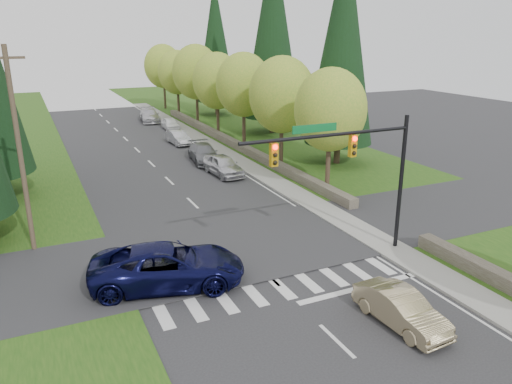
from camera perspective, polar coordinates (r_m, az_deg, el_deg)
ground at (r=19.50m, az=7.51°, el=-15.00°), size 120.00×120.00×0.00m
grass_east at (r=41.60m, az=8.03°, el=3.13°), size 14.00×110.00×0.06m
cross_street at (r=25.74m, az=-2.05°, el=-6.26°), size 120.00×8.00×0.10m
sidewalk_east at (r=40.45m, az=-0.81°, el=2.93°), size 1.80×80.00×0.13m
curb_east at (r=40.12m, az=-1.92°, el=2.80°), size 0.20×80.00×0.13m
stone_wall_north at (r=48.19m, az=-2.88°, el=5.72°), size 0.70×40.00×0.70m
traffic_signal at (r=23.26m, az=11.24°, el=3.76°), size 8.70×0.37×6.80m
utility_pole at (r=26.22m, az=-25.40°, el=4.30°), size 1.60×0.24×10.00m
decid_tree_0 at (r=33.51m, az=8.51°, el=9.26°), size 4.80×4.80×8.37m
decid_tree_1 at (r=39.51m, az=3.00°, el=11.02°), size 5.20×5.20×8.80m
decid_tree_2 at (r=45.68m, az=-1.42°, el=12.15°), size 5.00×5.00×8.82m
decid_tree_3 at (r=52.20m, az=-4.47°, el=12.54°), size 5.00×5.00×8.55m
decid_tree_4 at (r=58.78m, az=-6.87°, el=13.46°), size 5.40×5.40×9.18m
decid_tree_5 at (r=65.43m, az=-9.01°, el=13.35°), size 4.80×4.80×8.30m
decid_tree_6 at (r=72.16m, az=-10.56°, el=13.95°), size 5.20×5.20×8.86m
conifer_e_a at (r=40.81m, az=9.88°, el=16.64°), size 5.44×5.44×17.80m
conifer_e_b at (r=53.39m, az=1.93°, el=18.21°), size 6.12×6.12×19.80m
conifer_e_c at (r=65.84m, az=-4.65°, el=16.81°), size 5.10×5.10×16.80m
sedan_champagne at (r=19.86m, az=16.24°, el=-12.69°), size 1.67×4.15×1.34m
suv_navy at (r=22.01m, az=-10.04°, el=-8.32°), size 7.14×4.64×1.83m
parked_car_a at (r=38.15m, az=-3.75°, el=3.07°), size 2.16×4.68×1.55m
parked_car_b at (r=42.22m, az=-5.96°, el=4.42°), size 2.65×5.29×1.47m
parked_car_c at (r=49.28m, az=-8.88°, el=6.16°), size 1.64×4.06×1.31m
parked_car_d at (r=57.02m, az=-9.76°, el=7.70°), size 1.70×3.87×1.30m
parked_car_e at (r=62.42m, az=-12.05°, el=8.55°), size 2.75×5.49×1.53m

